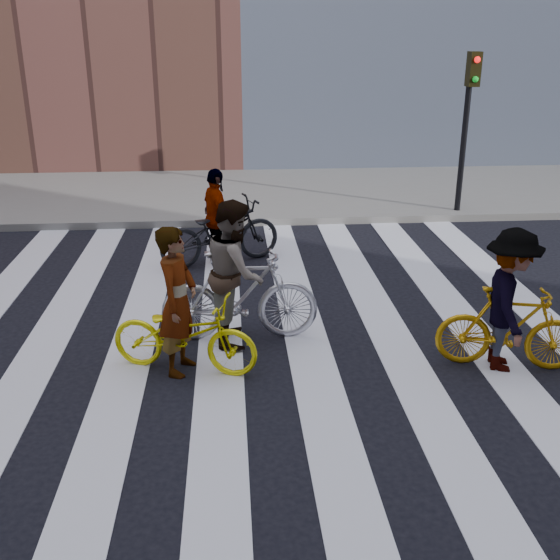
{
  "coord_description": "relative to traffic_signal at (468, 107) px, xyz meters",
  "views": [
    {
      "loc": [
        -0.37,
        -7.73,
        3.71
      ],
      "look_at": [
        0.25,
        0.3,
        0.63
      ],
      "focal_mm": 42.0,
      "sensor_mm": 36.0,
      "label": 1
    }
  ],
  "objects": [
    {
      "name": "bike_silver_mid",
      "position": [
        -4.69,
        -5.44,
        -1.69
      ],
      "size": [
        1.98,
        0.57,
        1.19
      ],
      "primitive_type": "imported",
      "rotation": [
        0.0,
        0.0,
        1.56
      ],
      "color": "silver",
      "rests_on": "ground"
    },
    {
      "name": "traffic_signal",
      "position": [
        0.0,
        0.0,
        0.0
      ],
      "size": [
        0.22,
        0.42,
        3.33
      ],
      "color": "black",
      "rests_on": "ground"
    },
    {
      "name": "sidewalk_far",
      "position": [
        -4.4,
        2.18,
        -2.2
      ],
      "size": [
        100.0,
        5.0,
        0.15
      ],
      "primitive_type": "cube",
      "color": "gray",
      "rests_on": "ground"
    },
    {
      "name": "bike_yellow_right",
      "position": [
        -1.6,
        -6.43,
        -1.78
      ],
      "size": [
        1.71,
        0.83,
        0.99
      ],
      "primitive_type": "imported",
      "rotation": [
        0.0,
        0.0,
        1.34
      ],
      "color": "#CF8F0B",
      "rests_on": "ground"
    },
    {
      "name": "rider_mid",
      "position": [
        -4.74,
        -5.44,
        -1.37
      ],
      "size": [
        0.7,
        0.89,
        1.82
      ],
      "primitive_type": "imported",
      "rotation": [
        0.0,
        0.0,
        1.56
      ],
      "color": "slate",
      "rests_on": "ground"
    },
    {
      "name": "bike_dark_rear",
      "position": [
        -4.96,
        -2.49,
        -1.73
      ],
      "size": [
        2.21,
        1.4,
        1.09
      ],
      "primitive_type": "imported",
      "rotation": [
        0.0,
        0.0,
        1.93
      ],
      "color": "black",
      "rests_on": "ground"
    },
    {
      "name": "zebra_crosswalk",
      "position": [
        -4.4,
        -5.32,
        -2.27
      ],
      "size": [
        8.25,
        10.0,
        0.01
      ],
      "color": "white",
      "rests_on": "ground"
    },
    {
      "name": "bike_yellow_left",
      "position": [
        -5.34,
        -6.22,
        -1.82
      ],
      "size": [
        1.83,
        1.09,
        0.91
      ],
      "primitive_type": "imported",
      "rotation": [
        0.0,
        0.0,
        1.27
      ],
      "color": "#F9F20D",
      "rests_on": "ground"
    },
    {
      "name": "ground",
      "position": [
        -4.4,
        -5.32,
        -2.28
      ],
      "size": [
        100.0,
        100.0,
        0.0
      ],
      "primitive_type": "plane",
      "color": "black",
      "rests_on": "ground"
    },
    {
      "name": "rider_right",
      "position": [
        -1.65,
        -6.43,
        -1.44
      ],
      "size": [
        0.86,
        1.2,
        1.68
      ],
      "primitive_type": "imported",
      "rotation": [
        0.0,
        0.0,
        1.34
      ],
      "color": "slate",
      "rests_on": "ground"
    },
    {
      "name": "rider_rear",
      "position": [
        -5.01,
        -2.49,
        -1.47
      ],
      "size": [
        0.7,
        1.03,
        1.62
      ],
      "primitive_type": "imported",
      "rotation": [
        0.0,
        0.0,
        1.93
      ],
      "color": "slate",
      "rests_on": "ground"
    },
    {
      "name": "rider_left",
      "position": [
        -5.39,
        -6.22,
        -1.41
      ],
      "size": [
        0.58,
        0.73,
        1.74
      ],
      "primitive_type": "imported",
      "rotation": [
        0.0,
        0.0,
        1.27
      ],
      "color": "slate",
      "rests_on": "ground"
    }
  ]
}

